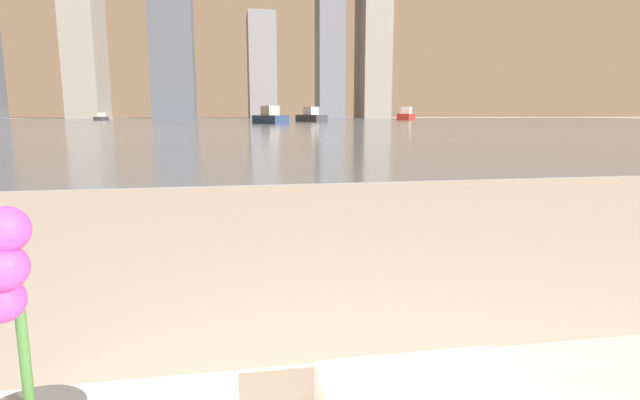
% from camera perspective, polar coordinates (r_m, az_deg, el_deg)
% --- Properties ---
extents(harbor_water, '(180.00, 110.00, 0.01)m').
position_cam_1_polar(harbor_water, '(61.84, -10.01, 8.76)').
color(harbor_water, slate).
rests_on(harbor_water, ground_plane).
extents(harbor_boat_0, '(3.52, 5.16, 1.84)m').
position_cam_1_polar(harbor_boat_0, '(63.97, -1.02, 9.52)').
color(harbor_boat_0, '#2D2D33').
rests_on(harbor_boat_0, harbor_water).
extents(harbor_boat_2, '(1.64, 3.26, 1.17)m').
position_cam_1_polar(harbor_boat_2, '(83.91, -23.72, 8.61)').
color(harbor_boat_2, '#2D2D33').
rests_on(harbor_boat_2, harbor_water).
extents(harbor_boat_3, '(4.56, 5.84, 2.12)m').
position_cam_1_polar(harbor_boat_3, '(83.48, 9.82, 9.52)').
color(harbor_boat_3, maroon).
rests_on(harbor_boat_3, harbor_water).
extents(harbor_boat_4, '(3.49, 4.97, 1.77)m').
position_cam_1_polar(harbor_boat_4, '(51.23, -5.73, 9.38)').
color(harbor_boat_4, navy).
rests_on(harbor_boat_4, harbor_water).
extents(skyline_tower_1, '(6.56, 12.84, 36.83)m').
position_cam_1_polar(skyline_tower_1, '(122.86, -25.42, 17.06)').
color(skyline_tower_1, gray).
rests_on(skyline_tower_1, ground_plane).
extents(skyline_tower_2, '(9.02, 9.13, 39.41)m').
position_cam_1_polar(skyline_tower_2, '(119.91, -16.62, 18.40)').
color(skyline_tower_2, '#4C515B').
rests_on(skyline_tower_2, ground_plane).
extents(skyline_tower_3, '(6.04, 11.50, 23.07)m').
position_cam_1_polar(skyline_tower_3, '(118.55, -6.71, 14.85)').
color(skyline_tower_3, slate).
rests_on(skyline_tower_3, ground_plane).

